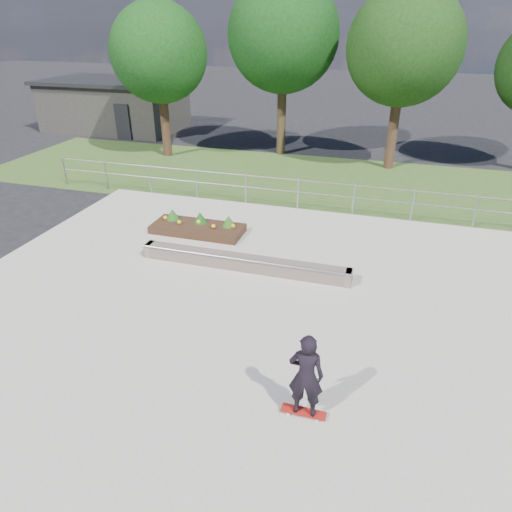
# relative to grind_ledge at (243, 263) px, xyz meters

# --- Properties ---
(ground) EXTENTS (120.00, 120.00, 0.00)m
(ground) POSITION_rel_grind_ledge_xyz_m (0.48, -2.55, -0.26)
(ground) COLOR black
(ground) RESTS_ON ground
(grass_verge) EXTENTS (30.00, 8.00, 0.02)m
(grass_verge) POSITION_rel_grind_ledge_xyz_m (0.48, 8.45, -0.25)
(grass_verge) COLOR #334E1F
(grass_verge) RESTS_ON ground
(concrete_slab) EXTENTS (15.00, 15.00, 0.06)m
(concrete_slab) POSITION_rel_grind_ledge_xyz_m (0.48, -2.55, -0.23)
(concrete_slab) COLOR #ABA498
(concrete_slab) RESTS_ON ground
(fence) EXTENTS (20.06, 0.06, 1.20)m
(fence) POSITION_rel_grind_ledge_xyz_m (0.48, 4.95, 0.51)
(fence) COLOR gray
(fence) RESTS_ON ground
(building) EXTENTS (8.40, 5.40, 3.00)m
(building) POSITION_rel_grind_ledge_xyz_m (-13.51, 15.45, 1.25)
(building) COLOR #2B2826
(building) RESTS_ON ground
(tree_far_left) EXTENTS (4.55, 4.55, 7.15)m
(tree_far_left) POSITION_rel_grind_ledge_xyz_m (-7.52, 10.45, 4.59)
(tree_far_left) COLOR #331E14
(tree_far_left) RESTS_ON ground
(tree_mid_left) EXTENTS (5.25, 5.25, 8.25)m
(tree_mid_left) POSITION_rel_grind_ledge_xyz_m (-2.02, 12.45, 5.34)
(tree_mid_left) COLOR #302213
(tree_mid_left) RESTS_ON ground
(tree_mid_right) EXTENTS (4.90, 4.90, 7.70)m
(tree_mid_right) POSITION_rel_grind_ledge_xyz_m (3.48, 11.45, 4.97)
(tree_mid_right) COLOR #361F15
(tree_mid_right) RESTS_ON ground
(grind_ledge) EXTENTS (6.00, 0.44, 0.43)m
(grind_ledge) POSITION_rel_grind_ledge_xyz_m (0.00, 0.00, 0.00)
(grind_ledge) COLOR brown
(grind_ledge) RESTS_ON concrete_slab
(planter_bed) EXTENTS (3.00, 1.20, 0.61)m
(planter_bed) POSITION_rel_grind_ledge_xyz_m (-2.21, 1.98, -0.02)
(planter_bed) COLOR black
(planter_bed) RESTS_ON concrete_slab
(skateboarder) EXTENTS (0.80, 0.42, 1.74)m
(skateboarder) POSITION_rel_grind_ledge_xyz_m (2.67, -4.74, 0.70)
(skateboarder) COLOR white
(skateboarder) RESTS_ON concrete_slab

